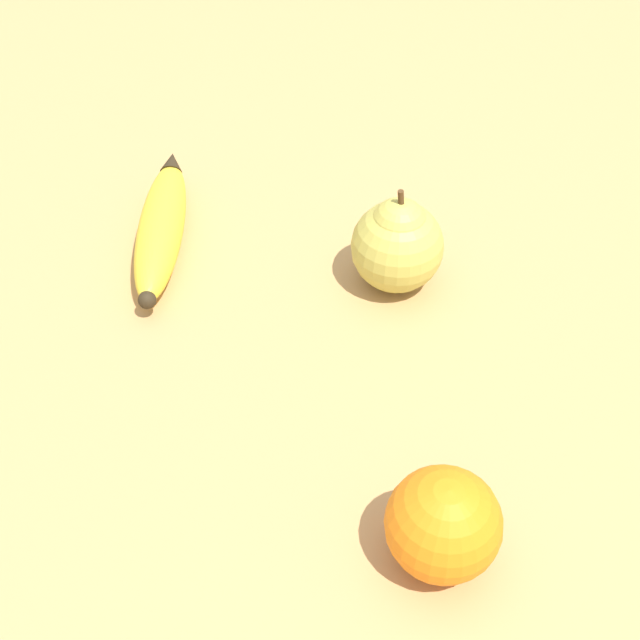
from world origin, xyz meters
TOP-DOWN VIEW (x-y plane):
  - ground_plane at (0.00, 0.00)m, footprint 3.00×3.00m
  - banana at (-0.15, -0.14)m, footprint 0.21×0.08m
  - orange at (0.21, 0.02)m, footprint 0.08×0.08m
  - pear at (-0.06, 0.06)m, footprint 0.08×0.08m

SIDE VIEW (x-z plane):
  - ground_plane at x=0.00m, z-range 0.00..0.00m
  - banana at x=-0.15m, z-range 0.00..0.04m
  - orange at x=0.21m, z-range 0.00..0.08m
  - pear at x=-0.06m, z-range -0.01..0.09m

